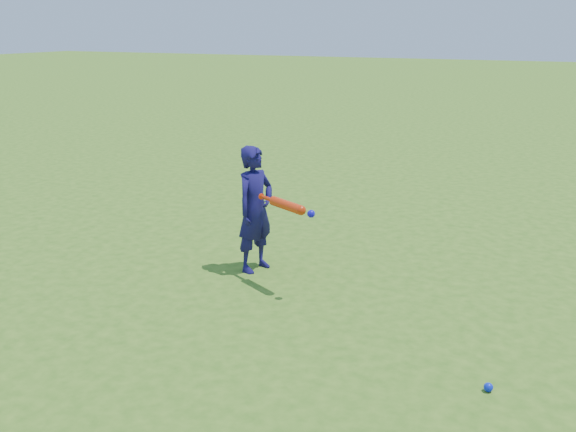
# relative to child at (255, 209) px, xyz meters

# --- Properties ---
(ground) EXTENTS (80.00, 80.00, 0.00)m
(ground) POSITION_rel_child_xyz_m (0.14, -0.19, -0.60)
(ground) COLOR #3A6B19
(ground) RESTS_ON ground
(child) EXTENTS (0.39, 0.49, 1.20)m
(child) POSITION_rel_child_xyz_m (0.00, 0.00, 0.00)
(child) COLOR #16104F
(child) RESTS_ON ground
(ground_ball_blue) EXTENTS (0.06, 0.06, 0.06)m
(ground_ball_blue) POSITION_rel_child_xyz_m (2.35, -1.28, -0.57)
(ground_ball_blue) COLOR #0C23D4
(ground_ball_blue) RESTS_ON ground
(bat_swing) EXTENTS (0.68, 0.38, 0.08)m
(bat_swing) POSITION_rel_child_xyz_m (0.49, -0.31, 0.17)
(bat_swing) COLOR red
(bat_swing) RESTS_ON ground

